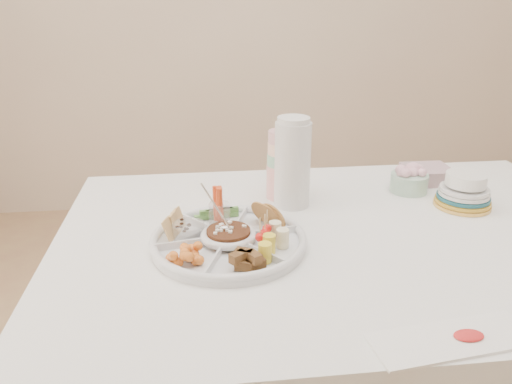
{
  "coord_description": "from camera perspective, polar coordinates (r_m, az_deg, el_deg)",
  "views": [
    {
      "loc": [
        -0.38,
        -1.14,
        1.35
      ],
      "look_at": [
        -0.24,
        0.06,
        0.86
      ],
      "focal_mm": 35.0,
      "sensor_mm": 36.0,
      "label": 1
    }
  ],
  "objects": [
    {
      "name": "dining_table",
      "position": [
        1.54,
        9.47,
        -17.21
      ],
      "size": [
        1.52,
        1.02,
        0.76
      ],
      "primitive_type": "cube",
      "color": "white",
      "rests_on": "floor"
    },
    {
      "name": "thermos",
      "position": [
        1.44,
        4.2,
        3.49
      ],
      "size": [
        0.13,
        0.13,
        0.27
      ],
      "primitive_type": "cylinder",
      "rotation": [
        0.0,
        0.0,
        -0.28
      ],
      "color": "silver",
      "rests_on": "dining_table"
    },
    {
      "name": "plate_stack",
      "position": [
        1.57,
        22.71,
        0.24
      ],
      "size": [
        0.2,
        0.2,
        0.1
      ],
      "primitive_type": "cylinder",
      "rotation": [
        0.0,
        0.0,
        -0.31
      ],
      "color": "gold",
      "rests_on": "dining_table"
    },
    {
      "name": "pita_raisins",
      "position": [
        1.27,
        -8.82,
        -3.75
      ],
      "size": [
        0.13,
        0.13,
        0.06
      ],
      "primitive_type": null,
      "rotation": [
        0.0,
        0.0,
        0.17
      ],
      "color": "#E4A660",
      "rests_on": "party_tray"
    },
    {
      "name": "placemat",
      "position": [
        1.01,
        21.55,
        -15.41
      ],
      "size": [
        0.32,
        0.14,
        0.01
      ],
      "primitive_type": "cube",
      "rotation": [
        0.0,
        0.0,
        0.12
      ],
      "color": "white",
      "rests_on": "dining_table"
    },
    {
      "name": "cherries",
      "position": [
        1.16,
        -7.86,
        -6.81
      ],
      "size": [
        0.12,
        0.12,
        0.04
      ],
      "primitive_type": null,
      "rotation": [
        0.0,
        0.0,
        0.17
      ],
      "color": "orange",
      "rests_on": "party_tray"
    },
    {
      "name": "granola_chunks",
      "position": [
        1.12,
        -1.59,
        -7.62
      ],
      "size": [
        0.12,
        0.12,
        0.04
      ],
      "primitive_type": null,
      "rotation": [
        0.0,
        0.0,
        0.17
      ],
      "color": "brown",
      "rests_on": "party_tray"
    },
    {
      "name": "carrot_cucumber",
      "position": [
        1.33,
        -4.5,
        -1.24
      ],
      "size": [
        0.13,
        0.13,
        0.1
      ],
      "primitive_type": null,
      "rotation": [
        0.0,
        0.0,
        0.17
      ],
      "color": "#D9471B",
      "rests_on": "party_tray"
    },
    {
      "name": "tortillas",
      "position": [
        1.31,
        0.95,
        -2.57
      ],
      "size": [
        0.12,
        0.12,
        0.06
      ],
      "primitive_type": null,
      "rotation": [
        0.0,
        0.0,
        0.17
      ],
      "color": "#A77331",
      "rests_on": "party_tray"
    },
    {
      "name": "party_tray",
      "position": [
        1.24,
        -3.15,
        -5.3
      ],
      "size": [
        0.44,
        0.44,
        0.04
      ],
      "primitive_type": "cylinder",
      "rotation": [
        0.0,
        0.0,
        0.17
      ],
      "color": "white",
      "rests_on": "dining_table"
    },
    {
      "name": "bean_dip",
      "position": [
        1.23,
        -3.16,
        -4.99
      ],
      "size": [
        0.12,
        0.12,
        0.04
      ],
      "primitive_type": "cylinder",
      "rotation": [
        0.0,
        0.0,
        0.17
      ],
      "color": "#4A2D14",
      "rests_on": "party_tray"
    },
    {
      "name": "napkin_stack",
      "position": [
        1.75,
        18.94,
        1.93
      ],
      "size": [
        0.15,
        0.13,
        0.05
      ],
      "primitive_type": "cube",
      "rotation": [
        0.0,
        0.0,
        -0.01
      ],
      "color": "#B4909A",
      "rests_on": "dining_table"
    },
    {
      "name": "cup_stack",
      "position": [
        1.49,
        2.9,
        3.68
      ],
      "size": [
        0.1,
        0.1,
        0.24
      ],
      "primitive_type": "cylinder",
      "rotation": [
        0.0,
        0.0,
        -0.22
      ],
      "color": "silver",
      "rests_on": "dining_table"
    },
    {
      "name": "banana_tomato",
      "position": [
        1.19,
        2.83,
        -4.41
      ],
      "size": [
        0.12,
        0.12,
        0.08
      ],
      "primitive_type": null,
      "rotation": [
        0.0,
        0.0,
        0.17
      ],
      "color": "#FFE793",
      "rests_on": "party_tray"
    },
    {
      "name": "flower_bowl",
      "position": [
        1.63,
        17.13,
        1.49
      ],
      "size": [
        0.12,
        0.12,
        0.09
      ],
      "primitive_type": "cylinder",
      "rotation": [
        0.0,
        0.0,
        -0.08
      ],
      "color": "#92D3BA",
      "rests_on": "dining_table"
    }
  ]
}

